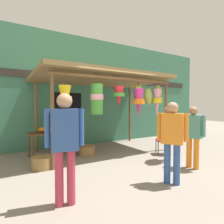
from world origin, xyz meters
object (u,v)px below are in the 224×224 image
object	(u,v)px
shopper_by_bananas	(172,136)
flower_heap_on_table	(51,129)
display_table	(50,135)
vendor_in_orange	(168,129)
passerby_at_right	(65,139)
wicker_basket_spare	(42,162)
wicker_basket_by_table	(87,151)
customer_foreground	(193,132)
folding_chair	(165,138)

from	to	relation	value
shopper_by_bananas	flower_heap_on_table	bearing A→B (deg)	114.26
display_table	vendor_in_orange	xyz separation A→B (m)	(2.65, -2.14, 0.23)
passerby_at_right	wicker_basket_spare	bearing A→B (deg)	87.59
wicker_basket_by_table	shopper_by_bananas	distance (m)	3.03
customer_foreground	vendor_in_orange	bearing A→B (deg)	93.86
flower_heap_on_table	folding_chair	bearing A→B (deg)	-27.55
folding_chair	wicker_basket_by_table	distance (m)	2.49
customer_foreground	passerby_at_right	size ratio (longest dim) A/B	0.87
flower_heap_on_table	passerby_at_right	distance (m)	3.06
display_table	customer_foreground	world-z (taller)	customer_foreground
vendor_in_orange	shopper_by_bananas	bearing A→B (deg)	-134.75
display_table	folding_chair	distance (m)	3.54
customer_foreground	passerby_at_right	distance (m)	3.23
vendor_in_orange	customer_foreground	distance (m)	0.76
wicker_basket_by_table	vendor_in_orange	xyz separation A→B (m)	(1.65, -1.73, 0.74)
wicker_basket_by_table	vendor_in_orange	distance (m)	2.50
flower_heap_on_table	wicker_basket_by_table	bearing A→B (deg)	-24.61
wicker_basket_spare	customer_foreground	distance (m)	3.76
folding_chair	vendor_in_orange	world-z (taller)	vendor_in_orange
vendor_in_orange	customer_foreground	size ratio (longest dim) A/B	1.00
flower_heap_on_table	passerby_at_right	size ratio (longest dim) A/B	0.41
folding_chair	vendor_in_orange	xyz separation A→B (m)	(-0.51, -0.54, 0.38)
shopper_by_bananas	wicker_basket_spare	bearing A→B (deg)	130.46
wicker_basket_spare	passerby_at_right	bearing A→B (deg)	-92.41
folding_chair	wicker_basket_spare	size ratio (longest dim) A/B	1.63
wicker_basket_by_table	customer_foreground	xyz separation A→B (m)	(1.70, -2.49, 0.74)
flower_heap_on_table	shopper_by_bananas	xyz separation A→B (m)	(1.50, -3.32, 0.12)
wicker_basket_spare	customer_foreground	size ratio (longest dim) A/B	0.34
flower_heap_on_table	wicker_basket_spare	xyz separation A→B (m)	(-0.47, -1.02, -0.68)
wicker_basket_spare	vendor_in_orange	size ratio (longest dim) A/B	0.34
customer_foreground	shopper_by_bananas	world-z (taller)	shopper_by_bananas
flower_heap_on_table	shopper_by_bananas	distance (m)	3.64
folding_chair	passerby_at_right	distance (m)	3.96
flower_heap_on_table	vendor_in_orange	world-z (taller)	vendor_in_orange
folding_chair	vendor_in_orange	bearing A→B (deg)	-132.85
wicker_basket_spare	shopper_by_bananas	bearing A→B (deg)	-49.54
wicker_basket_spare	wicker_basket_by_table	bearing A→B (deg)	21.55
vendor_in_orange	customer_foreground	xyz separation A→B (m)	(0.05, -0.76, 0.00)
folding_chair	wicker_basket_spare	bearing A→B (deg)	170.29
display_table	passerby_at_right	xyz separation A→B (m)	(-0.53, -2.97, 0.37)
wicker_basket_by_table	shopper_by_bananas	size ratio (longest dim) A/B	0.30
display_table	flower_heap_on_table	size ratio (longest dim) A/B	1.72
wicker_basket_by_table	wicker_basket_spare	size ratio (longest dim) A/B	0.94
customer_foreground	shopper_by_bananas	distance (m)	1.24
flower_heap_on_table	vendor_in_orange	distance (m)	3.41
passerby_at_right	shopper_by_bananas	bearing A→B (deg)	-8.72
flower_heap_on_table	wicker_basket_spare	size ratio (longest dim) A/B	1.38
display_table	vendor_in_orange	world-z (taller)	vendor_in_orange
wicker_basket_spare	vendor_in_orange	xyz separation A→B (m)	(3.09, -1.16, 0.74)
flower_heap_on_table	customer_foreground	world-z (taller)	customer_foreground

